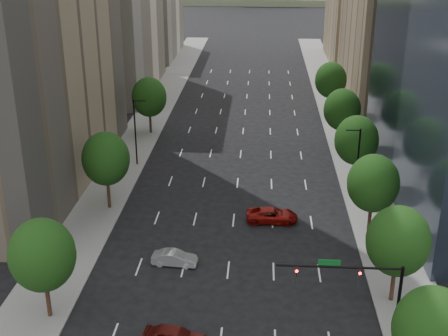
# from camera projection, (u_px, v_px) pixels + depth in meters

# --- Properties ---
(sidewalk_left) EXTENTS (6.00, 200.00, 0.15)m
(sidewalk_left) POSITION_uv_depth(u_px,v_px,m) (113.00, 179.00, 74.31)
(sidewalk_left) COLOR slate
(sidewalk_left) RESTS_ON ground
(sidewalk_right) EXTENTS (6.00, 200.00, 0.15)m
(sidewalk_right) POSITION_uv_depth(u_px,v_px,m) (365.00, 186.00, 72.46)
(sidewalk_right) COLOR slate
(sidewalk_right) RESTS_ON ground
(filler_left) EXTENTS (14.00, 26.00, 18.00)m
(filler_left) POSITION_uv_depth(u_px,v_px,m) (147.00, 17.00, 141.68)
(filler_left) COLOR beige
(filler_left) RESTS_ON ground
(parking_tan_right) EXTENTS (14.00, 30.00, 30.00)m
(parking_tan_right) POSITION_uv_depth(u_px,v_px,m) (393.00, 15.00, 103.19)
(parking_tan_right) COLOR #8C7759
(parking_tan_right) RESTS_ON ground
(filler_right) EXTENTS (14.00, 26.00, 16.00)m
(filler_right) POSITION_uv_depth(u_px,v_px,m) (361.00, 26.00, 136.32)
(filler_right) COLOR #8C7759
(filler_right) RESTS_ON ground
(tree_right_0) EXTENTS (5.20, 5.20, 8.39)m
(tree_right_0) POSITION_uv_depth(u_px,v_px,m) (433.00, 330.00, 38.21)
(tree_right_0) COLOR #382316
(tree_right_0) RESTS_ON ground
(tree_right_1) EXTENTS (5.20, 5.20, 8.75)m
(tree_right_1) POSITION_uv_depth(u_px,v_px,m) (398.00, 241.00, 48.24)
(tree_right_1) COLOR #382316
(tree_right_1) RESTS_ON ground
(tree_right_2) EXTENTS (5.20, 5.20, 8.61)m
(tree_right_2) POSITION_uv_depth(u_px,v_px,m) (373.00, 183.00, 59.38)
(tree_right_2) COLOR #382316
(tree_right_2) RESTS_ON ground
(tree_right_3) EXTENTS (5.20, 5.20, 8.89)m
(tree_right_3) POSITION_uv_depth(u_px,v_px,m) (356.00, 140.00, 70.35)
(tree_right_3) COLOR #382316
(tree_right_3) RESTS_ON ground
(tree_right_4) EXTENTS (5.20, 5.20, 8.46)m
(tree_right_4) POSITION_uv_depth(u_px,v_px,m) (342.00, 110.00, 83.44)
(tree_right_4) COLOR #382316
(tree_right_4) RESTS_ON ground
(tree_right_5) EXTENTS (5.20, 5.20, 8.75)m
(tree_right_5) POSITION_uv_depth(u_px,v_px,m) (331.00, 80.00, 98.11)
(tree_right_5) COLOR #382316
(tree_right_5) RESTS_ON ground
(tree_left_0) EXTENTS (5.20, 5.20, 8.75)m
(tree_left_0) POSITION_uv_depth(u_px,v_px,m) (42.00, 255.00, 46.21)
(tree_left_0) COLOR #382316
(tree_left_0) RESTS_ON ground
(tree_left_1) EXTENTS (5.20, 5.20, 8.97)m
(tree_left_1) POSITION_uv_depth(u_px,v_px,m) (106.00, 159.00, 64.60)
(tree_left_1) COLOR #382316
(tree_left_1) RESTS_ON ground
(tree_left_2) EXTENTS (5.20, 5.20, 8.68)m
(tree_left_2) POSITION_uv_depth(u_px,v_px,m) (149.00, 97.00, 88.72)
(tree_left_2) COLOR #382316
(tree_left_2) RESTS_ON ground
(streetlight_rn) EXTENTS (1.70, 0.20, 9.00)m
(streetlight_rn) POSITION_uv_depth(u_px,v_px,m) (357.00, 164.00, 66.16)
(streetlight_rn) COLOR black
(streetlight_rn) RESTS_ON ground
(streetlight_ln) EXTENTS (1.70, 0.20, 9.00)m
(streetlight_ln) POSITION_uv_depth(u_px,v_px,m) (136.00, 130.00, 77.00)
(streetlight_ln) COLOR black
(streetlight_ln) RESTS_ON ground
(traffic_signal) EXTENTS (9.12, 0.40, 7.38)m
(traffic_signal) POSITION_uv_depth(u_px,v_px,m) (366.00, 287.00, 43.12)
(traffic_signal) COLOR black
(traffic_signal) RESTS_ON ground
(car_silver) EXTENTS (4.32, 1.78, 1.39)m
(car_silver) POSITION_uv_depth(u_px,v_px,m) (175.00, 258.00, 55.54)
(car_silver) COLOR #A2A3A8
(car_silver) RESTS_ON ground
(car_red_far) EXTENTS (5.52, 2.65, 1.52)m
(car_red_far) POSITION_uv_depth(u_px,v_px,m) (272.00, 215.00, 63.59)
(car_red_far) COLOR maroon
(car_red_far) RESTS_ON ground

